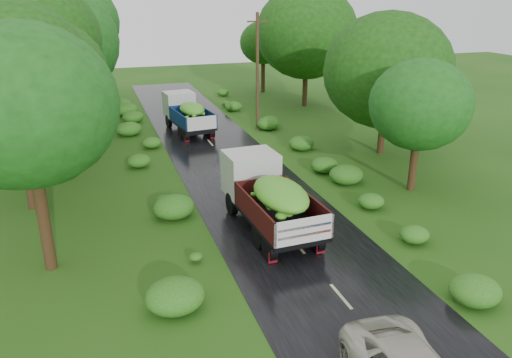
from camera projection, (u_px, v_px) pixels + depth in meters
name	position (u px, v px, depth m)	size (l,w,h in m)	color
ground	(341.00, 297.00, 17.55)	(120.00, 120.00, 0.00)	#1C470F
road	(288.00, 235.00, 21.99)	(6.50, 80.00, 0.02)	black
road_lines	(280.00, 225.00, 22.87)	(0.12, 69.60, 0.00)	#BFB78C
truck_near	(267.00, 193.00, 22.21)	(2.78, 7.05, 2.91)	black
truck_far	(187.00, 112.00, 37.75)	(3.00, 6.61, 2.69)	black
utility_pole	(257.00, 71.00, 37.17)	(1.52, 0.26, 8.68)	#382616
trees_left	(46.00, 50.00, 32.21)	(6.65, 34.83, 9.29)	black
trees_right	(331.00, 53.00, 38.24)	(6.69, 32.00, 8.56)	black
shrubs	(233.00, 164.00, 29.87)	(11.90, 44.00, 0.70)	#1F5C15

